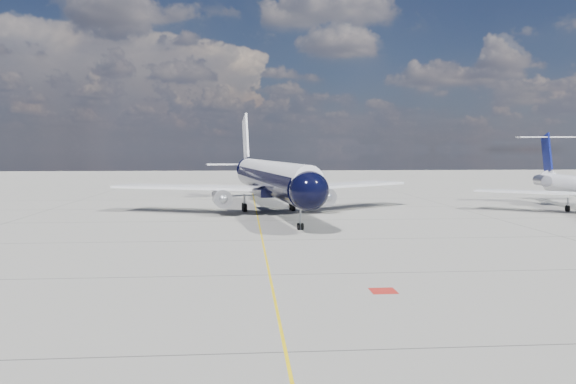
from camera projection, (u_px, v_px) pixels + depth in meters
name	position (u px, v px, depth m)	size (l,w,h in m)	color
ground	(257.00, 216.00, 73.85)	(320.00, 320.00, 0.00)	gray
taxiway_centerline	(258.00, 221.00, 68.88)	(0.16, 160.00, 0.01)	#DDB70B
red_marking	(383.00, 291.00, 34.63)	(1.60, 1.60, 0.01)	maroon
main_airliner	(269.00, 178.00, 79.34)	(43.12, 52.87, 15.29)	black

